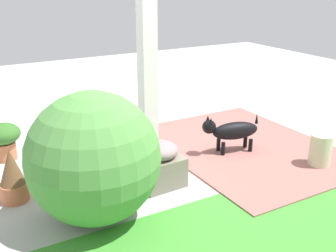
{
  "coord_description": "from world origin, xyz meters",
  "views": [
    {
      "loc": [
        2.27,
        3.69,
        1.9
      ],
      "look_at": [
        0.24,
        0.14,
        0.4
      ],
      "focal_mm": 44.38,
      "sensor_mm": 36.0,
      "label": 1
    }
  ],
  "objects": [
    {
      "name": "stone_planter_nearest",
      "position": [
        0.56,
        -0.72,
        0.2
      ],
      "size": [
        0.41,
        0.39,
        0.45
      ],
      "color": "gray",
      "rests_on": "ground"
    },
    {
      "name": "porch_pillar",
      "position": [
        0.37,
        -0.05,
        1.04
      ],
      "size": [
        0.16,
        0.16,
        2.08
      ],
      "primitive_type": "cube",
      "color": "white",
      "rests_on": "ground"
    },
    {
      "name": "brick_path",
      "position": [
        -0.72,
        0.27,
        0.01
      ],
      "size": [
        1.8,
        2.4,
        0.02
      ],
      "primitive_type": "cube",
      "color": "#985D56",
      "rests_on": "ground"
    },
    {
      "name": "dog",
      "position": [
        -0.48,
        0.3,
        0.27
      ],
      "size": [
        0.67,
        0.3,
        0.46
      ],
      "color": "black",
      "rests_on": "ground"
    },
    {
      "name": "ceramic_urn",
      "position": [
        -1.07,
        1.03,
        0.18
      ],
      "size": [
        0.23,
        0.23,
        0.35
      ],
      "primitive_type": "cylinder",
      "color": "beige",
      "rests_on": "ground"
    },
    {
      "name": "ground_plane",
      "position": [
        0.0,
        0.0,
        0.0
      ],
      "size": [
        12.0,
        12.0,
        0.0
      ],
      "primitive_type": "plane",
      "color": "#ADAEA8"
    },
    {
      "name": "round_shrub",
      "position": [
        1.3,
        0.81,
        0.54
      ],
      "size": [
        1.08,
        1.08,
        1.08
      ],
      "primitive_type": "sphere",
      "color": "#509042",
      "rests_on": "ground"
    },
    {
      "name": "stone_planter_mid",
      "position": [
        0.58,
        0.55,
        0.21
      ],
      "size": [
        0.43,
        0.4,
        0.44
      ],
      "color": "slate",
      "rests_on": "ground"
    },
    {
      "name": "terracotta_pot_broad",
      "position": [
        1.75,
        -0.78,
        0.24
      ],
      "size": [
        0.37,
        0.37,
        0.41
      ],
      "color": "#BB6643",
      "rests_on": "ground"
    },
    {
      "name": "terracotta_pot_spiky",
      "position": [
        1.84,
        0.18,
        0.23
      ],
      "size": [
        0.25,
        0.25,
        0.49
      ],
      "color": "#C46844",
      "rests_on": "ground"
    }
  ]
}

